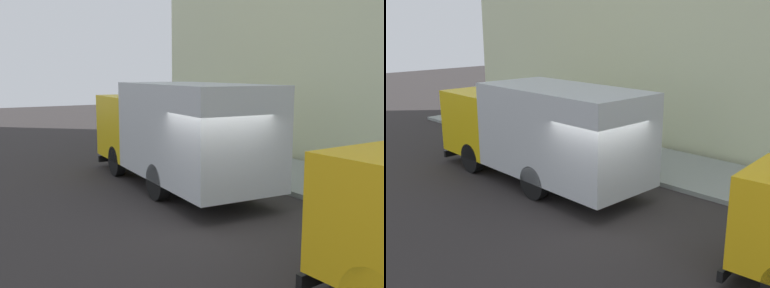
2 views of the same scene
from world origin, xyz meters
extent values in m
plane|color=#2A2626|center=(0.00, 0.00, 0.00)|extent=(80.00, 80.00, 0.00)
cube|color=gray|center=(4.77, 0.00, 0.07)|extent=(3.55, 30.00, 0.14)
cube|color=yellow|center=(0.87, 6.12, 1.59)|extent=(2.65, 2.63, 2.16)
cube|color=black|center=(0.92, 7.36, 1.84)|extent=(2.14, 0.15, 1.21)
cube|color=silver|center=(0.71, 2.17, 1.84)|extent=(2.77, 5.48, 2.66)
cube|color=black|center=(0.93, 7.44, 0.28)|extent=(2.45, 0.22, 0.24)
cylinder|color=black|center=(-0.27, 5.66, 0.50)|extent=(0.34, 1.02, 1.01)
cylinder|color=black|center=(1.97, 5.57, 0.50)|extent=(0.34, 1.02, 1.01)
cylinder|color=black|center=(-0.42, 2.22, 0.50)|extent=(0.34, 1.02, 1.01)
cylinder|color=black|center=(1.83, 2.13, 0.50)|extent=(0.34, 1.02, 1.01)
cube|color=black|center=(-0.07, -3.93, 1.63)|extent=(1.66, 0.17, 1.04)
cube|color=black|center=(-0.08, -3.85, 0.26)|extent=(1.90, 0.25, 0.24)
cylinder|color=brown|center=(4.94, 6.22, 0.54)|extent=(0.29, 0.29, 0.78)
cylinder|color=#2A2931|center=(4.94, 6.22, 1.21)|extent=(0.39, 0.39, 0.57)
sphere|color=brown|center=(4.94, 6.22, 1.60)|extent=(0.20, 0.20, 0.20)
cone|color=orange|center=(3.45, 7.08, 0.50)|extent=(0.50, 0.50, 0.72)
cylinder|color=#4C5156|center=(3.34, 3.83, 1.43)|extent=(0.08, 0.08, 2.57)
cube|color=blue|center=(3.34, 3.85, 2.46)|extent=(0.44, 0.03, 0.36)
camera|label=1|loc=(-5.80, -8.82, 3.46)|focal=42.97mm
camera|label=2|loc=(-8.47, -7.36, 4.96)|focal=42.51mm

